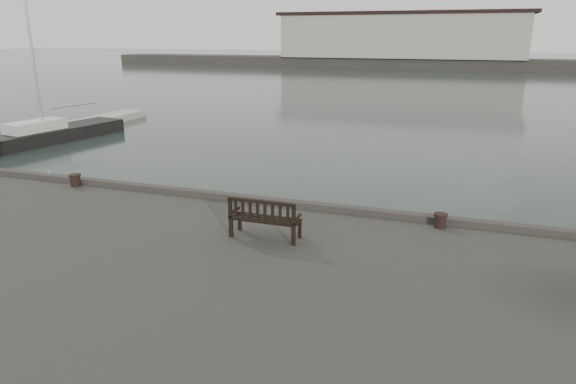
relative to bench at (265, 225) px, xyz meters
The scene contains 7 objects.
ground 3.42m from the bench, 113.39° to the left, with size 400.00×400.00×0.00m, color black.
pontoon 24.67m from the bench, 149.15° to the left, with size 2.00×24.00×0.50m, color #A19C95.
breakwater 94.83m from the bench, 93.44° to the left, with size 140.00×9.50×12.20m.
bench is the anchor object (origin of this frame).
bollard_left 7.82m from the bench, 164.24° to the left, with size 0.38×0.38×0.40m, color black.
bollard_right 4.54m from the bench, 27.92° to the left, with size 0.36×0.36×0.38m, color black.
yacht_c 24.21m from the bench, 144.85° to the left, with size 3.95×9.96×13.05m.
Camera 1 is at (5.50, -13.49, 6.32)m, focal length 32.00 mm.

